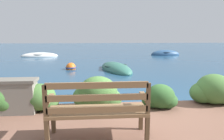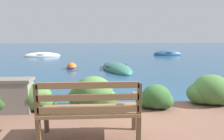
{
  "view_description": "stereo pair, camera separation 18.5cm",
  "coord_description": "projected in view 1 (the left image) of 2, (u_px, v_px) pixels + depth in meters",
  "views": [
    {
      "loc": [
        -0.83,
        -4.47,
        1.78
      ],
      "look_at": [
        -0.17,
        4.03,
        0.28
      ],
      "focal_mm": 32.0,
      "sensor_mm": 36.0,
      "label": 1
    },
    {
      "loc": [
        -0.65,
        -4.48,
        1.78
      ],
      "look_at": [
        -0.17,
        4.03,
        0.28
      ],
      "focal_mm": 32.0,
      "sensor_mm": 36.0,
      "label": 2
    }
  ],
  "objects": [
    {
      "name": "rowboat_far",
      "position": [
        165.0,
        54.0,
        17.83
      ],
      "size": [
        2.56,
        1.09,
        0.82
      ],
      "rotation": [
        0.0,
        0.0,
        0.03
      ],
      "color": "#2D517A",
      "rests_on": "ground_plane"
    },
    {
      "name": "rowboat_mid",
      "position": [
        40.0,
        56.0,
        16.66
      ],
      "size": [
        3.05,
        1.49,
        0.6
      ],
      "rotation": [
        0.0,
        0.0,
        0.1
      ],
      "color": "silver",
      "rests_on": "ground_plane"
    },
    {
      "name": "hedge_clump_far_right",
      "position": [
        213.0,
        91.0,
        4.58
      ],
      "size": [
        1.01,
        0.73,
        0.69
      ],
      "color": "#426B33",
      "rests_on": "patio_terrace"
    },
    {
      "name": "park_bench",
      "position": [
        98.0,
        109.0,
        2.96
      ],
      "size": [
        1.5,
        0.48,
        0.93
      ],
      "rotation": [
        0.0,
        0.0,
        -0.11
      ],
      "color": "brown",
      "rests_on": "patio_terrace"
    },
    {
      "name": "rowboat_nearest",
      "position": [
        116.0,
        69.0,
        10.24
      ],
      "size": [
        1.93,
        3.33,
        0.66
      ],
      "rotation": [
        0.0,
        0.0,
        1.83
      ],
      "color": "#336B5B",
      "rests_on": "ground_plane"
    },
    {
      "name": "ground_plane",
      "position": [
        132.0,
        111.0,
        4.76
      ],
      "size": [
        80.0,
        80.0,
        0.0
      ],
      "color": "navy"
    },
    {
      "name": "hedge_clump_left",
      "position": [
        39.0,
        99.0,
        4.17
      ],
      "size": [
        0.83,
        0.6,
        0.57
      ],
      "color": "#426B33",
      "rests_on": "patio_terrace"
    },
    {
      "name": "hedge_clump_right",
      "position": [
        160.0,
        98.0,
        4.3
      ],
      "size": [
        0.77,
        0.55,
        0.52
      ],
      "color": "#2D5628",
      "rests_on": "patio_terrace"
    },
    {
      "name": "mooring_buoy",
      "position": [
        71.0,
        68.0,
        10.49
      ],
      "size": [
        0.57,
        0.57,
        0.52
      ],
      "color": "orange",
      "rests_on": "ground_plane"
    },
    {
      "name": "hedge_clump_centre",
      "position": [
        97.0,
        95.0,
        4.22
      ],
      "size": [
        1.04,
        0.75,
        0.71
      ],
      "color": "#426B33",
      "rests_on": "patio_terrace"
    }
  ]
}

